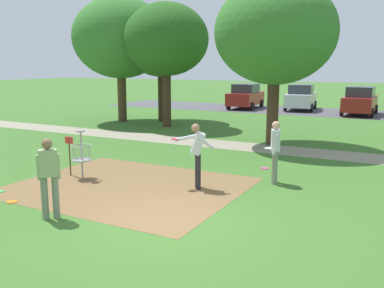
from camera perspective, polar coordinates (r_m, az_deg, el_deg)
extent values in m
plane|color=#3D6B28|center=(8.83, -3.71, -10.53)|extent=(160.00, 160.00, 0.00)
cube|color=brown|center=(11.47, -8.57, -5.62)|extent=(5.88, 4.90, 0.01)
cylinder|color=#9E9EA3|center=(12.34, -14.63, -1.49)|extent=(0.05, 0.05, 1.35)
cylinder|color=#9E9EA3|center=(12.22, -14.78, 1.70)|extent=(0.24, 0.24, 0.04)
torus|color=#9E9EA3|center=(12.29, -14.69, -0.24)|extent=(0.58, 0.58, 0.02)
torus|color=#9E9EA3|center=(12.37, -14.60, -2.06)|extent=(0.55, 0.55, 0.03)
cylinder|color=#9E9EA3|center=(12.37, -14.60, -2.15)|extent=(0.48, 0.48, 0.02)
cylinder|color=gray|center=(12.17, -13.82, -1.26)|extent=(0.01, 0.01, 0.40)
cylinder|color=gray|center=(12.30, -13.55, -1.13)|extent=(0.01, 0.01, 0.40)
cylinder|color=gray|center=(12.44, -13.69, -1.00)|extent=(0.01, 0.01, 0.40)
cylinder|color=gray|center=(12.54, -14.20, -0.94)|extent=(0.01, 0.01, 0.40)
cylinder|color=gray|center=(12.56, -14.87, -0.95)|extent=(0.01, 0.01, 0.40)
cylinder|color=gray|center=(12.49, -15.45, -1.04)|extent=(0.01, 0.01, 0.40)
cylinder|color=gray|center=(12.36, -15.74, -1.18)|extent=(0.01, 0.01, 0.40)
cylinder|color=gray|center=(12.22, -15.62, -1.30)|extent=(0.01, 0.01, 0.40)
cylinder|color=gray|center=(12.12, -15.11, -1.37)|extent=(0.01, 0.01, 0.40)
cylinder|color=gray|center=(12.10, -14.42, -1.36)|extent=(0.01, 0.01, 0.40)
cylinder|color=#4C3823|center=(12.81, -16.12, -1.71)|extent=(0.04, 0.04, 1.10)
cube|color=red|center=(12.72, -16.23, 0.50)|extent=(0.28, 0.03, 0.20)
cylinder|color=slate|center=(9.37, -19.20, -6.88)|extent=(0.14, 0.14, 0.92)
cylinder|color=slate|center=(9.35, -17.86, -6.84)|extent=(0.14, 0.14, 0.92)
cube|color=#93A875|center=(9.17, -18.80, -2.44)|extent=(0.42, 0.40, 0.56)
sphere|color=brown|center=(9.10, -18.95, 0.02)|extent=(0.22, 0.22, 0.22)
cylinder|color=#93A875|center=(9.23, -19.92, -2.96)|extent=(0.18, 0.18, 0.55)
cylinder|color=#93A875|center=(9.20, -17.58, -2.87)|extent=(0.18, 0.18, 0.55)
cylinder|color=orange|center=(9.40, -18.62, -3.56)|extent=(0.22, 0.22, 0.02)
cylinder|color=#232328|center=(10.94, 0.82, -3.82)|extent=(0.14, 0.14, 0.92)
cylinder|color=#232328|center=(11.15, 0.77, -3.54)|extent=(0.14, 0.14, 0.92)
cube|color=silver|center=(10.89, 0.80, 0.10)|extent=(0.51, 0.50, 0.60)
sphere|color=#9E7051|center=(10.82, 0.49, 2.18)|extent=(0.22, 0.22, 0.22)
cylinder|color=silver|center=(11.02, -0.80, 0.84)|extent=(0.55, 0.37, 0.21)
cylinder|color=red|center=(11.02, -2.25, 0.68)|extent=(0.22, 0.22, 0.02)
cylinder|color=silver|center=(10.73, 1.81, 0.20)|extent=(0.46, 0.32, 0.37)
cylinder|color=slate|center=(11.63, 11.10, -3.15)|extent=(0.14, 0.14, 0.92)
cylinder|color=slate|center=(11.85, 11.01, -2.90)|extent=(0.14, 0.14, 0.92)
cube|color=silver|center=(11.59, 11.18, 0.53)|extent=(0.34, 0.42, 0.56)
sphere|color=tan|center=(11.53, 11.25, 2.49)|extent=(0.22, 0.22, 0.22)
cylinder|color=silver|center=(11.42, 11.14, -0.04)|extent=(0.19, 0.14, 0.55)
cylinder|color=silver|center=(11.79, 10.99, 0.29)|extent=(0.19, 0.14, 0.55)
cylinder|color=white|center=(11.62, 10.26, -0.57)|extent=(0.22, 0.22, 0.02)
cylinder|color=green|center=(11.89, -24.36, -5.85)|extent=(0.20, 0.20, 0.02)
cylinder|color=orange|center=(10.92, -23.09, -7.17)|extent=(0.25, 0.25, 0.02)
cylinder|color=#E53D99|center=(13.44, 9.72, -3.24)|extent=(0.24, 0.24, 0.02)
cylinder|color=#422D1E|center=(22.33, -3.42, 6.01)|extent=(0.45, 0.45, 2.86)
ellipsoid|color=#285B1E|center=(22.30, -3.51, 13.89)|extent=(4.37, 4.37, 3.71)
cylinder|color=#4C3823|center=(24.64, -9.39, 6.15)|extent=(0.49, 0.49, 2.73)
ellipsoid|color=#38752D|center=(24.62, -9.63, 13.94)|extent=(5.29, 5.29, 4.50)
cylinder|color=#422D1E|center=(24.62, -4.06, 6.30)|extent=(0.46, 0.46, 2.76)
ellipsoid|color=#4C8E3D|center=(24.59, -4.15, 13.35)|extent=(4.39, 4.39, 3.73)
cylinder|color=#422D1E|center=(17.42, 10.79, 4.25)|extent=(0.47, 0.47, 2.66)
ellipsoid|color=#38752D|center=(17.37, 11.16, 14.54)|extent=(4.78, 4.78, 4.07)
cube|color=#4C4C51|center=(30.63, 19.69, 3.94)|extent=(36.00, 6.00, 0.01)
cube|color=maroon|center=(32.31, 7.22, 6.10)|extent=(2.08, 4.31, 0.90)
cube|color=#2D333D|center=(32.26, 7.25, 7.47)|extent=(1.73, 2.29, 0.64)
cylinder|color=black|center=(33.85, 6.39, 5.55)|extent=(0.22, 0.61, 0.60)
cylinder|color=black|center=(33.35, 9.35, 5.41)|extent=(0.22, 0.61, 0.60)
cylinder|color=black|center=(31.39, 4.93, 5.20)|extent=(0.22, 0.61, 0.60)
cylinder|color=black|center=(30.85, 8.10, 5.04)|extent=(0.22, 0.61, 0.60)
cube|color=silver|center=(31.90, 14.44, 5.80)|extent=(2.28, 4.38, 0.90)
cube|color=#2D333D|center=(31.86, 14.50, 7.18)|extent=(1.83, 2.35, 0.64)
cylinder|color=black|center=(33.34, 13.14, 5.27)|extent=(0.25, 0.62, 0.60)
cylinder|color=black|center=(33.14, 16.23, 5.10)|extent=(0.25, 0.62, 0.60)
cylinder|color=black|center=(30.78, 12.44, 4.89)|extent=(0.25, 0.62, 0.60)
cylinder|color=black|center=(30.56, 15.78, 4.70)|extent=(0.25, 0.62, 0.60)
cube|color=maroon|center=(29.86, 21.66, 5.10)|extent=(1.82, 4.21, 0.90)
cube|color=#2D333D|center=(29.81, 21.76, 6.57)|extent=(1.59, 2.19, 0.64)
cylinder|color=black|center=(31.30, 20.25, 4.58)|extent=(0.18, 0.60, 0.60)
cylinder|color=black|center=(31.10, 23.54, 4.32)|extent=(0.18, 0.60, 0.60)
cylinder|color=black|center=(28.73, 19.50, 4.15)|extent=(0.18, 0.60, 0.60)
cylinder|color=black|center=(28.52, 23.08, 3.87)|extent=(0.18, 0.60, 0.60)
cube|color=gray|center=(16.51, 12.15, -0.80)|extent=(40.00, 1.80, 0.00)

